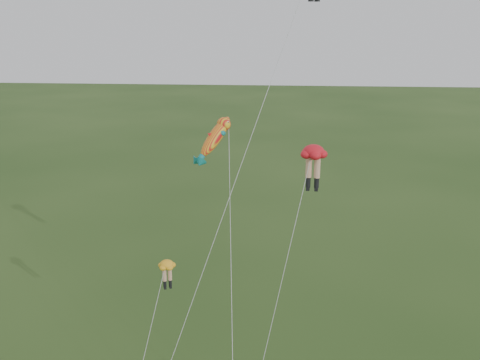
{
  "coord_description": "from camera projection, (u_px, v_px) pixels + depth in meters",
  "views": [
    {
      "loc": [
        3.94,
        -25.91,
        21.2
      ],
      "look_at": [
        1.36,
        6.0,
        11.44
      ],
      "focal_mm": 40.0,
      "sensor_mm": 36.0,
      "label": 1
    }
  ],
  "objects": [
    {
      "name": "fish_kite",
      "position": [
        215.0,
        138.0,
        32.19
      ],
      "size": [
        3.16,
        9.06,
        15.7
      ],
      "rotation": [
        0.8,
        0.0,
        -0.78
      ],
      "color": "yellow",
      "rests_on": "ground"
    },
    {
      "name": "legs_kite_yellow",
      "position": [
        166.0,
        272.0,
        30.21
      ],
      "size": [
        2.47,
        3.89,
        8.08
      ],
      "rotation": [
        0.0,
        0.0,
        0.42
      ],
      "color": "#FFAF20",
      "rests_on": "ground"
    },
    {
      "name": "legs_kite_red_mid",
      "position": [
        313.0,
        159.0,
        28.64
      ],
      "size": [
        4.03,
        4.38,
        14.71
      ],
      "rotation": [
        0.0,
        0.0,
        -0.14
      ],
      "color": "red",
      "rests_on": "ground"
    }
  ]
}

